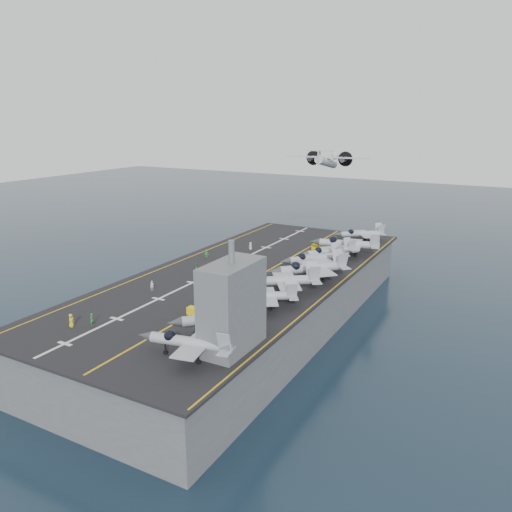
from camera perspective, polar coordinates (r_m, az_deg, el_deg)
The scene contains 28 objects.
ground at distance 103.37m, azimuth -1.07°, elevation -7.48°, with size 500.00×500.00×0.00m, color #142135.
hull at distance 101.51m, azimuth -1.09°, elevation -4.89°, with size 36.00×90.00×10.00m, color #56595E.
flight_deck at distance 99.81m, azimuth -1.10°, elevation -2.09°, with size 38.00×92.00×0.40m, color black.
foul_line at distance 98.36m, azimuth 0.42°, elevation -2.22°, with size 0.35×90.00×0.02m, color gold.
landing_centerline at distance 102.73m, azimuth -4.01°, elevation -1.48°, with size 0.50×90.00×0.02m, color silver.
deck_edge_port at distance 108.84m, azimuth -8.90°, elevation -0.65°, with size 0.25×90.00×0.02m, color gold.
deck_edge_stbd at distance 92.43m, azimuth 8.93°, elevation -3.61°, with size 0.25×90.00×0.02m, color gold.
island_superstructure at distance 65.66m, azimuth -2.75°, elevation -4.57°, with size 5.00×10.00×15.00m, color #56595E, non-canonical shape.
fighter_jet_0 at distance 65.35m, azimuth -7.41°, elevation -9.67°, with size 15.07×11.45×4.73m, color gray, non-canonical shape.
fighter_jet_1 at distance 72.51m, azimuth -3.93°, elevation -6.90°, with size 16.38×16.39×4.83m, color #8C939A, non-canonical shape.
fighter_jet_2 at distance 80.92m, azimuth 0.66°, elevation -4.51°, with size 15.95×14.56×4.61m, color gray, non-canonical shape.
fighter_jet_3 at distance 87.39m, azimuth 2.93°, elevation -2.71°, with size 18.66×17.32×5.39m, color #9AA3A9, non-canonical shape.
fighter_jet_4 at distance 94.98m, azimuth 6.48°, elevation -1.27°, with size 18.46×18.48×5.44m, color gray, non-canonical shape.
fighter_jet_5 at distance 102.72m, azimuth 6.81°, elevation -0.16°, with size 16.13×16.58×4.83m, color #90979E, non-canonical shape.
fighter_jet_6 at distance 108.57m, azimuth 8.49°, elevation 0.57°, with size 15.25×15.80×4.59m, color #99A0A7, non-canonical shape.
fighter_jet_7 at distance 114.21m, azimuth 10.56°, elevation 1.45°, with size 17.79×13.95×5.47m, color #9BA4AC, non-canonical shape.
fighter_jet_8 at distance 127.06m, azimuth 12.00°, elevation 2.57°, with size 15.44×14.53×4.47m, color #8D949A, non-canonical shape.
tow_cart_a at distance 79.97m, azimuth -7.17°, elevation -6.22°, with size 1.88×1.22×1.13m, color yellow, non-canonical shape.
tow_cart_b at distance 97.35m, azimuth 0.28°, elevation -2.04°, with size 2.43×1.96×1.26m, color gold, non-canonical shape.
tow_cart_c at distance 118.23m, azimuth 6.95°, elevation 1.04°, with size 2.13×1.39×1.28m, color #DAC308, non-canonical shape.
crew_0 at distance 79.41m, azimuth -20.37°, elevation -6.92°, with size 1.15×1.42×2.05m, color yellow.
crew_1 at distance 91.63m, azimuth -11.79°, elevation -3.35°, with size 1.27×1.16×1.77m, color silver.
crew_2 at distance 100.26m, azimuth -6.83°, elevation -1.41°, with size 0.85×1.22×1.96m, color green.
crew_3 at distance 111.19m, azimuth -5.68°, elevation 0.28°, with size 1.26×1.05×1.79m, color green.
crew_5 at distance 116.86m, azimuth -0.63°, elevation 1.14°, with size 0.93×1.25×1.91m, color silver.
crew_6 at distance 78.91m, azimuth -18.28°, elevation -6.92°, with size 1.06×1.32×1.91m, color #28863F.
crew_7 at distance 86.07m, azimuth -5.95°, elevation -4.37°, with size 1.24×1.14×1.71m, color white.
transport_plane at distance 152.13m, azimuth 8.05°, elevation 10.58°, with size 25.38×18.15×5.76m, color white, non-canonical shape.
Camera 1 is at (47.28, -82.52, 40.50)m, focal length 35.00 mm.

